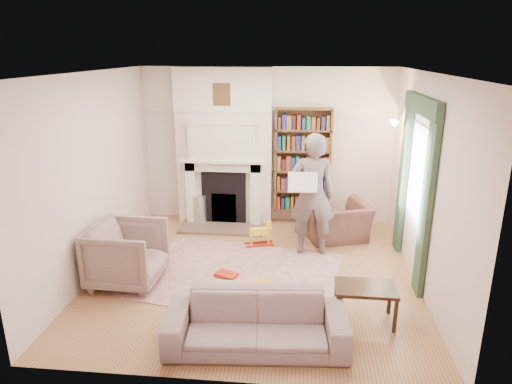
# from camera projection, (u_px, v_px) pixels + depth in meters

# --- Properties ---
(floor) EXTENTS (4.50, 4.50, 0.00)m
(floor) POSITION_uv_depth(u_px,v_px,m) (254.00, 273.00, 6.55)
(floor) COLOR #8F5A39
(floor) RESTS_ON ground
(ceiling) EXTENTS (4.50, 4.50, 0.00)m
(ceiling) POSITION_uv_depth(u_px,v_px,m) (254.00, 72.00, 5.72)
(ceiling) COLOR white
(ceiling) RESTS_ON wall_back
(wall_back) EXTENTS (4.50, 0.00, 4.50)m
(wall_back) POSITION_uv_depth(u_px,v_px,m) (267.00, 146.00, 8.27)
(wall_back) COLOR white
(wall_back) RESTS_ON floor
(wall_front) EXTENTS (4.50, 0.00, 4.50)m
(wall_front) POSITION_uv_depth(u_px,v_px,m) (227.00, 249.00, 4.00)
(wall_front) COLOR white
(wall_front) RESTS_ON floor
(wall_left) EXTENTS (0.00, 4.50, 4.50)m
(wall_left) POSITION_uv_depth(u_px,v_px,m) (94.00, 175.00, 6.35)
(wall_left) COLOR white
(wall_left) RESTS_ON floor
(wall_right) EXTENTS (0.00, 4.50, 4.50)m
(wall_right) POSITION_uv_depth(u_px,v_px,m) (426.00, 185.00, 5.92)
(wall_right) COLOR white
(wall_right) RESTS_ON floor
(fireplace) EXTENTS (1.70, 0.58, 2.80)m
(fireplace) POSITION_uv_depth(u_px,v_px,m) (224.00, 148.00, 8.15)
(fireplace) COLOR white
(fireplace) RESTS_ON floor
(bookcase) EXTENTS (1.00, 0.24, 1.85)m
(bookcase) POSITION_uv_depth(u_px,v_px,m) (303.00, 161.00, 8.15)
(bookcase) COLOR brown
(bookcase) RESTS_ON floor
(window) EXTENTS (0.02, 0.90, 1.30)m
(window) POSITION_uv_depth(u_px,v_px,m) (418.00, 173.00, 6.28)
(window) COLOR silver
(window) RESTS_ON wall_right
(curtain_left) EXTENTS (0.07, 0.32, 2.40)m
(curtain_left) POSITION_uv_depth(u_px,v_px,m) (426.00, 206.00, 5.70)
(curtain_left) COLOR #29412C
(curtain_left) RESTS_ON floor
(curtain_right) EXTENTS (0.07, 0.32, 2.40)m
(curtain_right) POSITION_uv_depth(u_px,v_px,m) (403.00, 177.00, 7.03)
(curtain_right) COLOR #29412C
(curtain_right) RESTS_ON floor
(pelmet) EXTENTS (0.09, 1.70, 0.24)m
(pelmet) POSITION_uv_depth(u_px,v_px,m) (422.00, 105.00, 6.01)
(pelmet) COLOR #29412C
(pelmet) RESTS_ON wall_right
(wall_sconce) EXTENTS (0.20, 0.24, 0.24)m
(wall_sconce) POSITION_uv_depth(u_px,v_px,m) (391.00, 127.00, 7.21)
(wall_sconce) COLOR gold
(wall_sconce) RESTS_ON wall_right
(rug) EXTENTS (3.11, 2.60, 0.01)m
(rug) POSITION_uv_depth(u_px,v_px,m) (237.00, 274.00, 6.51)
(rug) COLOR #BBAD8D
(rug) RESTS_ON floor
(armchair_reading) EXTENTS (1.20, 1.12, 0.64)m
(armchair_reading) POSITION_uv_depth(u_px,v_px,m) (337.00, 221.00, 7.66)
(armchair_reading) COLOR #4D2D29
(armchair_reading) RESTS_ON floor
(armchair_left) EXTENTS (0.96, 0.94, 0.85)m
(armchair_left) POSITION_uv_depth(u_px,v_px,m) (127.00, 254.00, 6.18)
(armchair_left) COLOR gray
(armchair_left) RESTS_ON floor
(sofa) EXTENTS (1.99, 0.90, 0.57)m
(sofa) POSITION_uv_depth(u_px,v_px,m) (256.00, 322.00, 4.88)
(sofa) COLOR gray
(sofa) RESTS_ON floor
(man_reading) EXTENTS (0.72, 0.50, 1.92)m
(man_reading) POSITION_uv_depth(u_px,v_px,m) (312.00, 195.00, 6.95)
(man_reading) COLOR #62534F
(man_reading) RESTS_ON floor
(newspaper) EXTENTS (0.44, 0.15, 0.29)m
(newspaper) POSITION_uv_depth(u_px,v_px,m) (303.00, 182.00, 6.70)
(newspaper) COLOR silver
(newspaper) RESTS_ON man_reading
(coffee_table) EXTENTS (0.71, 0.46, 0.45)m
(coffee_table) POSITION_uv_depth(u_px,v_px,m) (364.00, 304.00, 5.35)
(coffee_table) COLOR #351B12
(coffee_table) RESTS_ON floor
(paraffin_heater) EXTENTS (0.28, 0.28, 0.55)m
(paraffin_heater) POSITION_uv_depth(u_px,v_px,m) (200.00, 210.00, 8.33)
(paraffin_heater) COLOR #B8BAC0
(paraffin_heater) RESTS_ON floor
(rocking_horse) EXTENTS (0.50, 0.32, 0.41)m
(rocking_horse) POSITION_uv_depth(u_px,v_px,m) (259.00, 234.00, 7.42)
(rocking_horse) COLOR yellow
(rocking_horse) RESTS_ON rug
(board_game) EXTENTS (0.43, 0.43, 0.03)m
(board_game) POSITION_uv_depth(u_px,v_px,m) (226.00, 288.00, 6.09)
(board_game) COLOR #E4D650
(board_game) RESTS_ON rug
(game_box_lid) EXTENTS (0.35, 0.30, 0.05)m
(game_box_lid) POSITION_uv_depth(u_px,v_px,m) (226.00, 275.00, 6.43)
(game_box_lid) COLOR #AF2514
(game_box_lid) RESTS_ON rug
(comic_annuals) EXTENTS (0.74, 0.46, 0.02)m
(comic_annuals) POSITION_uv_depth(u_px,v_px,m) (260.00, 286.00, 6.16)
(comic_annuals) COLOR red
(comic_annuals) RESTS_ON rug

